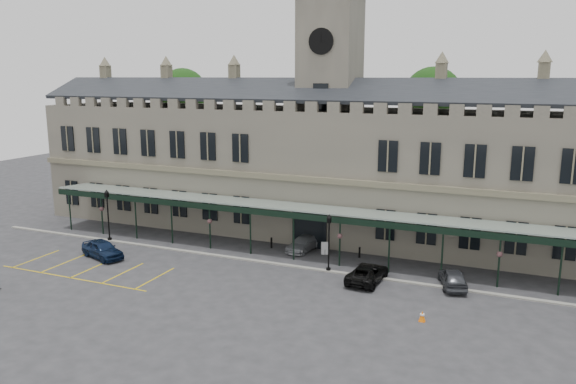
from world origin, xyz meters
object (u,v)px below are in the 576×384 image
at_px(car_left_a, 102,249).
at_px(station_building, 328,168).
at_px(car_taxi, 304,243).
at_px(lamp_post_left, 108,211).
at_px(clock_tower, 330,97).
at_px(sign_board, 325,248).
at_px(lamp_post_mid, 329,238).
at_px(traffic_cone, 422,316).
at_px(car_van, 367,273).
at_px(car_right_a, 453,278).

bearing_deg(car_left_a, station_building, -26.01).
bearing_deg(car_taxi, car_left_a, -141.08).
bearing_deg(lamp_post_left, clock_tower, 30.38).
bearing_deg(sign_board, car_left_a, -172.56).
distance_m(clock_tower, car_taxi, 13.85).
bearing_deg(station_building, clock_tower, 90.00).
bearing_deg(lamp_post_mid, sign_board, 112.82).
bearing_deg(clock_tower, car_left_a, -135.71).
distance_m(clock_tower, lamp_post_mid, 15.14).
height_order(station_building, traffic_cone, station_building).
height_order(car_left_a, car_van, car_left_a).
bearing_deg(car_left_a, lamp_post_mid, -57.41).
bearing_deg(car_van, clock_tower, -54.67).
bearing_deg(sign_board, lamp_post_left, 173.12).
bearing_deg(lamp_post_mid, car_left_a, -167.28).
xyz_separation_m(station_building, car_van, (7.00, -11.30, -5.80)).
bearing_deg(lamp_post_left, car_van, -2.18).
bearing_deg(car_right_a, station_building, -53.65).
bearing_deg(clock_tower, lamp_post_left, -149.62).
relative_size(station_building, car_van, 12.58).
bearing_deg(car_taxi, station_building, 96.92).
distance_m(lamp_post_mid, traffic_cone, 10.76).
height_order(traffic_cone, car_taxi, car_taxi).
relative_size(station_building, traffic_cone, 87.19).
xyz_separation_m(car_taxi, car_van, (7.18, -5.40, 0.04)).
bearing_deg(clock_tower, car_right_a, -37.78).
relative_size(station_building, clock_tower, 2.42).
bearing_deg(car_right_a, sign_board, -34.01).
relative_size(car_left_a, car_taxi, 1.04).
bearing_deg(station_building, car_left_a, -135.88).
height_order(sign_board, car_van, car_van).
bearing_deg(car_taxi, car_right_a, -8.51).
distance_m(traffic_cone, car_van, 7.34).
bearing_deg(car_right_a, lamp_post_left, -15.43).
height_order(traffic_cone, car_right_a, car_right_a).
xyz_separation_m(clock_tower, car_right_a, (13.00, -10.08, -12.41)).
relative_size(station_building, sign_board, 52.99).
height_order(clock_tower, traffic_cone, clock_tower).
relative_size(lamp_post_mid, car_taxi, 1.08).
bearing_deg(car_right_a, car_taxi, -33.31).
bearing_deg(car_left_a, sign_board, -44.59).
distance_m(lamp_post_left, car_right_a, 30.90).
bearing_deg(lamp_post_left, car_right_a, 0.69).
bearing_deg(car_left_a, clock_tower, -25.84).
height_order(sign_board, car_right_a, car_right_a).
relative_size(lamp_post_left, car_left_a, 1.09).
xyz_separation_m(car_taxi, car_right_a, (13.18, -4.08, 0.07)).
xyz_separation_m(car_left_a, car_van, (22.00, 3.24, -0.11)).
xyz_separation_m(station_building, traffic_cone, (11.97, -16.69, -6.13)).
xyz_separation_m(traffic_cone, car_taxi, (-12.15, 10.79, 0.29)).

